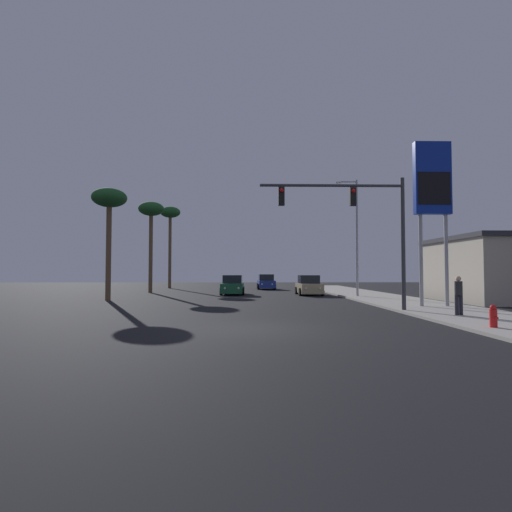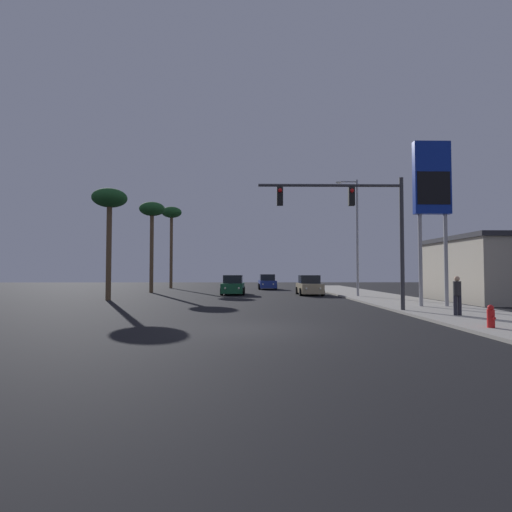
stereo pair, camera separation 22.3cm
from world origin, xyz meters
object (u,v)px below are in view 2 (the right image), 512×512
(car_blue, at_px, (267,282))
(fire_hydrant, at_px, (491,317))
(car_tan, at_px, (309,286))
(traffic_light_mast, at_px, (361,216))
(car_green, at_px, (233,286))
(palm_tree_mid, at_px, (152,214))
(palm_tree_near, at_px, (110,203))
(gas_station_sign, at_px, (432,187))
(street_lamp, at_px, (356,231))
(pedestrian_on_sidewalk, at_px, (457,294))
(palm_tree_far, at_px, (172,217))

(car_blue, height_order, fire_hydrant, car_blue)
(car_tan, distance_m, traffic_light_mast, 15.06)
(car_green, xyz_separation_m, palm_tree_mid, (-7.86, 3.21, 6.72))
(traffic_light_mast, bearing_deg, fire_hydrant, -67.00)
(palm_tree_near, bearing_deg, palm_tree_mid, 87.03)
(palm_tree_near, bearing_deg, gas_station_sign, -17.97)
(car_blue, bearing_deg, street_lamp, 111.51)
(car_tan, bearing_deg, car_blue, -74.82)
(gas_station_sign, relative_size, pedestrian_on_sidewalk, 5.39)
(fire_hydrant, distance_m, palm_tree_near, 23.94)
(palm_tree_near, distance_m, palm_tree_mid, 10.04)
(car_tan, height_order, traffic_light_mast, traffic_light_mast)
(car_green, xyz_separation_m, car_tan, (6.52, -0.79, 0.00))
(palm_tree_mid, bearing_deg, street_lamp, -22.65)
(palm_tree_mid, bearing_deg, car_blue, 32.48)
(street_lamp, height_order, palm_tree_mid, street_lamp)
(traffic_light_mast, bearing_deg, palm_tree_mid, 128.51)
(palm_tree_near, distance_m, palm_tree_far, 20.08)
(gas_station_sign, height_order, palm_tree_near, gas_station_sign)
(traffic_light_mast, distance_m, palm_tree_near, 17.59)
(car_blue, relative_size, gas_station_sign, 0.48)
(fire_hydrant, bearing_deg, car_green, 113.85)
(car_blue, height_order, gas_station_sign, gas_station_sign)
(traffic_light_mast, relative_size, palm_tree_far, 0.73)
(traffic_light_mast, distance_m, fire_hydrant, 7.90)
(gas_station_sign, bearing_deg, street_lamp, 101.06)
(car_blue, bearing_deg, palm_tree_mid, 30.82)
(palm_tree_far, bearing_deg, gas_station_sign, -53.73)
(traffic_light_mast, distance_m, palm_tree_mid, 23.83)
(street_lamp, bearing_deg, car_tan, 133.29)
(car_green, xyz_separation_m, street_lamp, (9.63, -4.09, 4.36))
(car_tan, bearing_deg, car_green, -7.13)
(car_green, bearing_deg, car_tan, 174.64)
(traffic_light_mast, distance_m, palm_tree_far, 32.38)
(traffic_light_mast, height_order, gas_station_sign, gas_station_sign)
(traffic_light_mast, bearing_deg, street_lamp, 76.22)
(palm_tree_near, bearing_deg, car_tan, 21.95)
(pedestrian_on_sidewalk, bearing_deg, car_green, 120.21)
(gas_station_sign, bearing_deg, pedestrian_on_sidewalk, -103.59)
(car_blue, xyz_separation_m, palm_tree_far, (-11.40, 2.81, 7.75))
(car_blue, height_order, traffic_light_mast, traffic_light_mast)
(traffic_light_mast, height_order, palm_tree_far, palm_tree_far)
(street_lamp, height_order, fire_hydrant, street_lamp)
(car_tan, bearing_deg, fire_hydrant, 97.91)
(car_tan, xyz_separation_m, gas_station_sign, (4.89, -12.42, 5.86))
(car_green, xyz_separation_m, car_blue, (3.43, 10.40, 0.00))
(traffic_light_mast, bearing_deg, car_green, 114.18)
(palm_tree_near, bearing_deg, street_lamp, 8.53)
(street_lamp, distance_m, palm_tree_mid, 19.10)
(car_green, relative_size, car_blue, 1.00)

